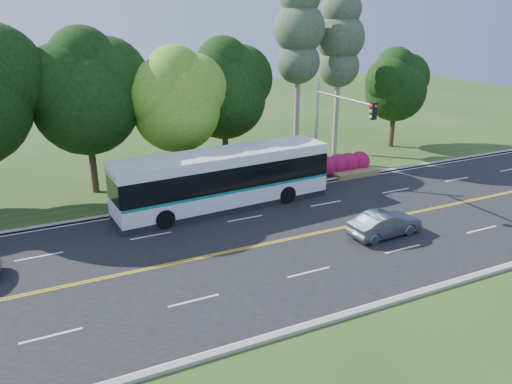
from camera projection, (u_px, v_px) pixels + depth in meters
name	position (u px, v px, depth m)	size (l,w,h in m)	color
ground	(282.00, 241.00, 25.92)	(120.00, 120.00, 0.00)	#274818
road	(282.00, 241.00, 25.91)	(60.00, 14.00, 0.02)	black
curb_north	(229.00, 196.00, 31.96)	(60.00, 0.30, 0.15)	#9D978E
curb_south	(367.00, 309.00, 19.83)	(60.00, 0.30, 0.15)	#9D978E
grass_verge	(218.00, 188.00, 33.53)	(60.00, 4.00, 0.10)	#274818
lane_markings	(280.00, 241.00, 25.87)	(57.60, 13.82, 0.00)	gold
tree_row	(122.00, 86.00, 31.83)	(44.70, 9.10, 13.84)	black
bougainvillea_hedge	(316.00, 168.00, 35.51)	(9.50, 2.25, 1.50)	#A10D48
traffic_signal	(333.00, 122.00, 31.56)	(0.42, 6.10, 7.00)	#989BA0
transit_bus	(223.00, 180.00, 29.81)	(13.35, 3.71, 3.45)	white
sedan	(385.00, 224.00, 26.24)	(1.42, 4.08, 1.34)	slate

